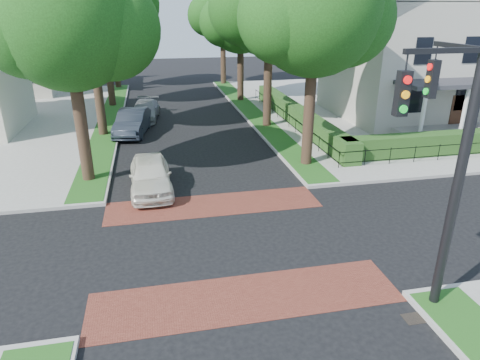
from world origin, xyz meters
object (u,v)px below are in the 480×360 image
object	(u,v)px
traffic_signal	(453,145)
parked_car_rear	(145,110)
parked_car_middle	(133,122)
parked_car_front	(150,175)

from	to	relation	value
traffic_signal	parked_car_rear	world-z (taller)	traffic_signal
traffic_signal	parked_car_rear	size ratio (longest dim) A/B	1.69
traffic_signal	parked_car_middle	xyz separation A→B (m)	(-8.49, 19.52, -3.90)
parked_car_middle	parked_car_front	bearing A→B (deg)	-74.38
traffic_signal	parked_car_front	distance (m)	12.86
parked_car_front	parked_car_middle	world-z (taller)	parked_car_middle
parked_car_front	parked_car_middle	distance (m)	9.86
parked_car_front	parked_car_rear	distance (m)	13.69
parked_car_middle	parked_car_rear	bearing A→B (deg)	88.09
traffic_signal	parked_car_middle	world-z (taller)	traffic_signal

